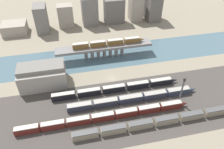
# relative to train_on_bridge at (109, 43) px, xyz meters

# --- Properties ---
(ground_plane) EXTENTS (400.00, 400.00, 0.00)m
(ground_plane) POSITION_rel_train_on_bridge_xyz_m (-2.91, -22.76, -9.94)
(ground_plane) COLOR gray
(railbed_yard) EXTENTS (280.00, 42.00, 0.01)m
(railbed_yard) POSITION_rel_train_on_bridge_xyz_m (-2.91, -46.76, -9.93)
(railbed_yard) COLOR #423D38
(railbed_yard) RESTS_ON ground
(river_water) EXTENTS (320.00, 27.47, 0.01)m
(river_water) POSITION_rel_train_on_bridge_xyz_m (-2.91, 0.00, -9.93)
(river_water) COLOR #47606B
(river_water) RESTS_ON ground
(bridge) EXTENTS (61.00, 8.19, 8.22)m
(bridge) POSITION_rel_train_on_bridge_xyz_m (-2.91, 0.00, -3.38)
(bridge) COLOR slate
(bridge) RESTS_ON ground
(train_on_bridge) EXTENTS (46.06, 2.73, 3.51)m
(train_on_bridge) POSITION_rel_train_on_bridge_xyz_m (0.00, 0.00, 0.00)
(train_on_bridge) COLOR brown
(train_on_bridge) RESTS_ON bridge
(train_yard_near) EXTENTS (76.89, 2.90, 3.57)m
(train_yard_near) POSITION_rel_train_on_bridge_xyz_m (9.88, -59.15, -8.19)
(train_yard_near) COLOR gray
(train_yard_near) RESTS_ON ground
(train_yard_mid) EXTENTS (81.58, 2.61, 3.76)m
(train_yard_mid) POSITION_rel_train_on_bridge_xyz_m (-12.20, -51.19, -8.08)
(train_yard_mid) COLOR #5B1E19
(train_yard_mid) RESTS_ON ground
(train_yard_far) EXTENTS (67.87, 3.03, 3.57)m
(train_yard_far) POSITION_rel_train_on_bridge_xyz_m (4.16, -42.54, -8.19)
(train_yard_far) COLOR #2D384C
(train_yard_far) RESTS_ON ground
(train_yard_outer) EXTENTS (68.97, 2.60, 3.73)m
(train_yard_outer) POSITION_rel_train_on_bridge_xyz_m (-2.83, -33.58, -8.10)
(train_yard_outer) COLOR black
(train_yard_outer) RESTS_ON ground
(warehouse_building) EXTENTS (24.51, 14.56, 12.82)m
(warehouse_building) POSITION_rel_train_on_bridge_xyz_m (-40.34, -19.50, -3.84)
(warehouse_building) COLOR #9E998E
(warehouse_building) RESTS_ON ground
(signal_tower) EXTENTS (1.00, 0.81, 16.08)m
(signal_tower) POSITION_rel_train_on_bridge_xyz_m (25.68, -48.98, -1.85)
(signal_tower) COLOR #4C4C51
(signal_tower) RESTS_ON ground
(city_block_far_left) EXTENTS (17.74, 14.25, 8.02)m
(city_block_far_left) POSITION_rel_train_on_bridge_xyz_m (-63.10, 45.89, -5.92)
(city_block_far_left) COLOR gray
(city_block_far_left) RESTS_ON ground
(city_block_left) EXTENTS (8.94, 14.70, 20.23)m
(city_block_left) POSITION_rel_train_on_bridge_xyz_m (-42.28, 44.97, 0.18)
(city_block_left) COLOR slate
(city_block_left) RESTS_ON ground
(city_block_center) EXTENTS (11.68, 9.15, 17.15)m
(city_block_center) POSITION_rel_train_on_bridge_xyz_m (-24.28, 49.71, -1.36)
(city_block_center) COLOR gray
(city_block_center) RESTS_ON ground
(city_block_right) EXTENTS (12.24, 13.41, 21.98)m
(city_block_right) POSITION_rel_train_on_bridge_xyz_m (-5.10, 50.21, 1.06)
(city_block_right) COLOR slate
(city_block_right) RESTS_ON ground
(city_block_far_right) EXTENTS (15.87, 8.53, 19.62)m
(city_block_far_right) POSITION_rel_train_on_bridge_xyz_m (14.35, 47.46, -0.12)
(city_block_far_right) COLOR #605B56
(city_block_far_right) RESTS_ON ground
(city_block_tall) EXTENTS (10.21, 11.39, 21.34)m
(city_block_tall) POSITION_rel_train_on_bridge_xyz_m (33.05, 49.74, 0.74)
(city_block_tall) COLOR gray
(city_block_tall) RESTS_ON ground
(city_block_low) EXTENTS (10.42, 15.18, 22.68)m
(city_block_low) POSITION_rel_train_on_bridge_xyz_m (46.95, 46.78, 1.40)
(city_block_low) COLOR #605B56
(city_block_low) RESTS_ON ground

